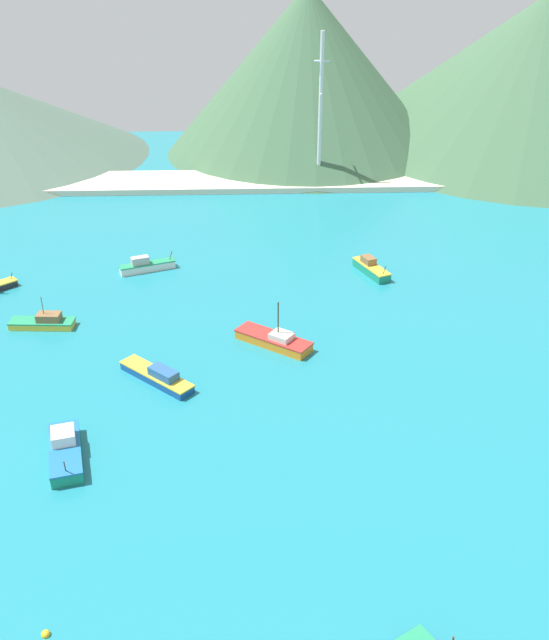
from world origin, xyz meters
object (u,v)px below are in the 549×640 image
at_px(fishing_boat_8, 371,268).
at_px(radio_tower, 320,111).
at_px(fishing_boat_3, 65,450).
at_px(fishing_boat_4, 146,266).
at_px(fishing_boat_5, 158,376).
at_px(fishing_boat_7, 44,322).
at_px(buoy_1, 46,634).
at_px(fishing_boat_9, 274,340).

height_order(fishing_boat_8, radio_tower, radio_tower).
xyz_separation_m(fishing_boat_3, fishing_boat_4, (2.64, 46.71, -0.04)).
height_order(fishing_boat_5, radio_tower, radio_tower).
height_order(fishing_boat_3, fishing_boat_7, fishing_boat_7).
bearing_deg(buoy_1, radio_tower, 74.24).
bearing_deg(fishing_boat_7, fishing_boat_3, -71.98).
xyz_separation_m(fishing_boat_5, fishing_boat_7, (-17.24, 14.37, -0.02)).
height_order(fishing_boat_4, buoy_1, fishing_boat_4).
relative_size(fishing_boat_4, fishing_boat_8, 1.06).
bearing_deg(fishing_boat_4, fishing_boat_9, -51.13).
bearing_deg(fishing_boat_4, fishing_boat_8, -3.73).
xyz_separation_m(buoy_1, radio_tower, (31.29, 110.87, 15.99)).
bearing_deg(fishing_boat_7, buoy_1, -76.04).
distance_m(fishing_boat_5, buoy_1, 35.69).
relative_size(fishing_boat_3, fishing_boat_8, 1.14).
bearing_deg(fishing_boat_7, fishing_boat_9, -11.03).
relative_size(fishing_boat_7, fishing_boat_8, 1.05).
bearing_deg(fishing_boat_9, radio_tower, 79.87).
bearing_deg(buoy_1, fishing_boat_9, 66.14).
bearing_deg(fishing_boat_4, radio_tower, 53.40).
relative_size(fishing_boat_7, radio_tower, 0.28).
distance_m(fishing_boat_7, fishing_boat_9, 32.22).
relative_size(fishing_boat_5, buoy_1, 14.22).
xyz_separation_m(fishing_boat_4, fishing_boat_7, (-11.87, -18.35, -0.16)).
bearing_deg(buoy_1, fishing_boat_7, 103.96).
height_order(fishing_boat_4, fishing_boat_9, fishing_boat_9).
xyz_separation_m(fishing_boat_4, fishing_boat_9, (19.76, -24.52, -0.12)).
bearing_deg(radio_tower, fishing_boat_7, -125.52).
relative_size(fishing_boat_5, fishing_boat_7, 1.09).
height_order(fishing_boat_8, fishing_boat_9, fishing_boat_9).
distance_m(fishing_boat_4, fishing_boat_7, 21.85).
xyz_separation_m(fishing_boat_5, radio_tower, (26.41, 75.52, 15.34)).
distance_m(fishing_boat_5, fishing_boat_9, 16.57).
height_order(fishing_boat_5, fishing_boat_8, fishing_boat_8).
bearing_deg(fishing_boat_4, fishing_boat_5, -80.68).
bearing_deg(fishing_boat_5, fishing_boat_7, 140.17).
bearing_deg(fishing_boat_9, fishing_boat_5, -150.30).
bearing_deg(fishing_boat_8, fishing_boat_7, -161.55).
distance_m(fishing_boat_4, buoy_1, 68.08).
relative_size(fishing_boat_9, radio_tower, 0.33).
bearing_deg(fishing_boat_7, fishing_boat_8, 18.45).
height_order(fishing_boat_4, fishing_boat_5, fishing_boat_4).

